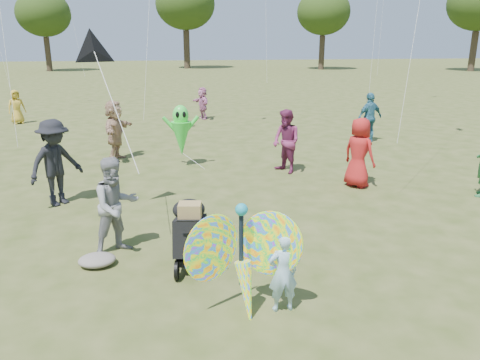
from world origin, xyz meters
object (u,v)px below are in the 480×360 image
Objects in this scene: child_girl at (283,273)px; crowd_j at (202,103)px; crowd_a at (359,153)px; crowd_c at (370,118)px; adult_man at (116,206)px; crowd_d at (115,130)px; jogging_stroller at (190,230)px; butterfly_kite at (243,260)px; alien_kite at (181,133)px; crowd_g at (16,107)px; crowd_e at (286,142)px; crowd_b at (55,163)px.

child_girl is 15.90m from crowd_j.
crowd_c is at bearing -58.83° from crowd_a.
crowd_c reaches higher than adult_man.
crowd_c is 8.59m from crowd_d.
crowd_c is at bearing 60.45° from jogging_stroller.
child_girl is at bearing -2.79° from butterfly_kite.
alien_kite is (1.33, 5.46, 0.15)m from adult_man.
jogging_stroller is at bearing -149.87° from crowd_d.
alien_kite is at bearing 93.19° from butterfly_kite.
crowd_d reaches higher than butterfly_kite.
crowd_j is (0.38, 15.89, 0.17)m from child_girl.
crowd_g is (-7.55, 15.94, 0.17)m from child_girl.
alien_kite reaches higher than child_girl.
adult_man is at bearing 129.09° from butterfly_kite.
adult_man is 0.95× the size of alien_kite.
child_girl is at bearing 42.88° from crowd_c.
crowd_c is 1.01× the size of crowd_e.
crowd_e reaches higher than child_girl.
crowd_c is 1.20× the size of crowd_j.
crowd_e is at bearing -73.81° from crowd_g.
adult_man reaches higher than butterfly_kite.
crowd_b reaches higher than alien_kite.
crowd_d is at bearing -9.55° from crowd_c.
child_girl is 0.63× the size of alien_kite.
crowd_g is 1.00× the size of crowd_j.
crowd_d is at bearing 104.86° from butterfly_kite.
crowd_b reaches higher than crowd_c.
crowd_e is at bearing -98.79° from crowd_d.
crowd_c reaches higher than crowd_e.
crowd_a is 6.93m from crowd_b.
crowd_c is 0.99× the size of butterfly_kite.
butterfly_kite is (-6.20, -9.89, -0.11)m from crowd_c.
butterfly_kite is (0.59, -1.43, 0.14)m from jogging_stroller.
butterfly_kite is at bearing -99.29° from crowd_b.
crowd_a is 2.06m from crowd_e.
crowd_c is 0.97× the size of crowd_d.
crowd_a is at bearing -104.90° from crowd_d.
crowd_g is at bearing -41.84° from crowd_c.
crowd_g reaches higher than crowd_j.
butterfly_kite is at bearing -23.87° from crowd_j.
crowd_b is (-3.74, 4.86, 0.39)m from child_girl.
alien_kite is at bearing -86.25° from child_girl.
crowd_b is 5.78m from crowd_e.
adult_man is 0.88× the size of crowd_b.
crowd_a reaches higher than jogging_stroller.
crowd_g is at bearing 80.23° from adult_man.
crowd_c reaches higher than crowd_j.
crowd_d is 1.24× the size of crowd_j.
crowd_j is (-2.81, 10.86, -0.13)m from crowd_a.
alien_kite reaches higher than crowd_e.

